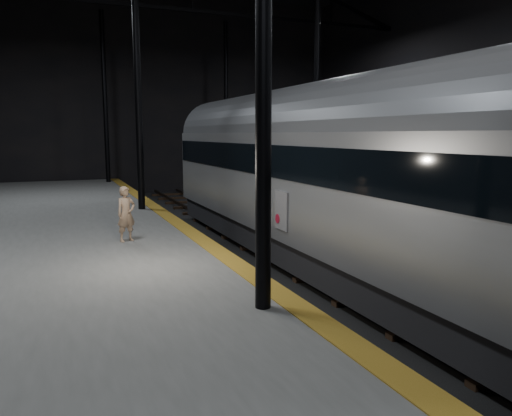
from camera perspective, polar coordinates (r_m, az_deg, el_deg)
ground at (r=13.88m, az=8.86°, el=-7.86°), size 44.00×44.00×0.00m
platform_left at (r=11.88m, az=-24.27°, el=-8.82°), size 9.00×43.80×1.00m
tactile_strip at (r=12.30m, az=-4.17°, el=-5.06°), size 0.50×43.80×0.01m
track at (r=13.86m, az=8.87°, el=-7.59°), size 2.40×43.00×0.24m
train at (r=14.49m, az=6.45°, el=4.49°), size 2.90×19.37×5.18m
woman at (r=13.85m, az=-14.62°, el=-0.67°), size 0.64×0.54×1.49m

